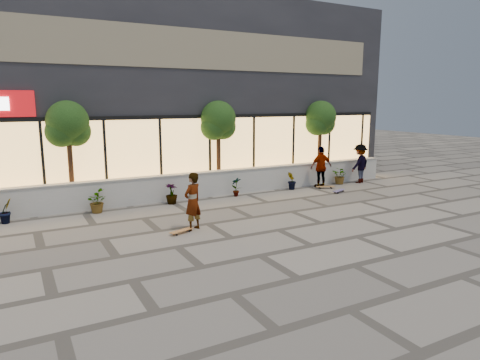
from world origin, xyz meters
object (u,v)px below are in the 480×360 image
skateboard_right_far (339,191)px  skateboard_right_near (325,187)px  skateboard_center (181,231)px  tree_east (320,120)px  tree_mideast (218,123)px  skater_right_near (321,167)px  tree_midwest (68,127)px  skater_right_far (360,164)px  skater_center (193,201)px

skateboard_right_far → skateboard_right_near: bearing=65.9°
skateboard_center → tree_east: bearing=7.9°
tree_east → skateboard_right_near: bearing=-119.7°
tree_east → skateboard_center: bearing=-151.4°
tree_mideast → skater_right_near: 5.14m
tree_midwest → tree_mideast: bearing=0.0°
tree_midwest → skater_right_near: (10.50, -1.40, -2.05)m
tree_midwest → skater_right_far: size_ratio=2.10×
skateboard_right_far → skater_right_near: bearing=66.4°
skater_center → skateboard_right_far: (7.63, 2.08, -0.81)m
skater_right_near → skater_right_far: bearing=-175.9°
tree_east → skater_right_near: tree_east is taller
skater_center → tree_mideast: bearing=-149.3°
tree_midwest → skateboard_center: size_ratio=4.80×
skater_center → skateboard_right_far: size_ratio=2.17×
tree_midwest → skater_right_far: tree_midwest is taller
tree_midwest → skater_right_near: tree_midwest is taller
tree_east → skateboard_right_near: (-1.00, -1.76, -2.90)m
skater_right_far → skateboard_right_far: 2.85m
tree_midwest → skater_right_near: bearing=-7.6°
skater_right_far → skateboard_center: 11.10m
skater_center → skater_right_far: (10.02, 3.38, 0.05)m
skater_right_far → tree_east: bearing=-63.1°
tree_east → skateboard_right_near: 3.54m
skater_right_far → skater_center: bearing=1.4°
skateboard_center → skateboard_right_near: 8.73m
tree_mideast → skateboard_right_far: tree_mideast is taller
tree_east → tree_mideast: bearing=180.0°
skater_center → tree_east: bearing=-177.0°
tree_mideast → tree_east: same height
skater_center → skateboard_center: 0.95m
tree_midwest → skateboard_right_near: 11.03m
tree_mideast → skater_right_far: bearing=-11.5°
tree_east → skateboard_center: tree_east is taller
skater_right_far → skateboard_center: bearing=1.6°
skateboard_right_far → skater_right_far: bearing=6.0°
skateboard_right_far → skater_center: bearing=172.8°
skater_right_far → skateboard_center: (-10.47, -3.57, -0.85)m
tree_midwest → skater_center: bearing=-59.2°
skater_right_near → skateboard_right_near: skater_right_near is taller
skateboard_center → skateboard_right_far: bearing=-5.0°
tree_mideast → skater_center: bearing=-123.4°
tree_east → skater_right_far: (1.36, -1.40, -2.05)m
skater_right_near → tree_mideast: bearing=-13.2°
skater_center → skater_right_far: size_ratio=0.95×
skateboard_center → skateboard_right_far: same height
skateboard_right_near → tree_east: bearing=82.0°
tree_east → skater_center: 10.11m
skater_center → skater_right_near: skater_right_near is taller
skater_right_near → skateboard_center: (-8.11, -3.57, -0.86)m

